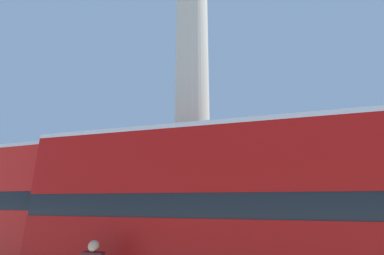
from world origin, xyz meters
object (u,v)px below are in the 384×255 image
at_px(bus_c, 239,204).
at_px(street_lamp, 99,194).
at_px(monument_column, 192,119).
at_px(equestrian_statue, 70,210).

bearing_deg(bus_c, street_lamp, 155.15).
bearing_deg(monument_column, bus_c, -67.06).
bearing_deg(bus_c, equestrian_statue, 143.27).
height_order(monument_column, bus_c, monument_column).
relative_size(monument_column, equestrian_statue, 2.99).
distance_m(monument_column, street_lamp, 6.45).
bearing_deg(equestrian_statue, street_lamp, -25.76).
bearing_deg(equestrian_statue, bus_c, -18.41).
xyz_separation_m(monument_column, street_lamp, (-3.33, -3.50, -4.27)).
height_order(monument_column, street_lamp, monument_column).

